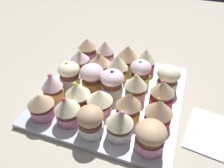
% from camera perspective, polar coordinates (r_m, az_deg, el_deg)
% --- Properties ---
extents(ground_plane, '(1.80, 1.80, 0.03)m').
position_cam_1_polar(ground_plane, '(0.61, 0.00, -4.13)').
color(ground_plane, '#B2A899').
extents(baking_tray, '(0.37, 0.37, 0.01)m').
position_cam_1_polar(baking_tray, '(0.60, 0.00, -2.67)').
color(baking_tray, silver).
rests_on(baking_tray, ground_plane).
extents(cupcake_0, '(0.06, 0.06, 0.07)m').
position_cam_1_polar(cupcake_0, '(0.54, -17.95, -5.18)').
color(cupcake_0, pink).
rests_on(cupcake_0, baking_tray).
extents(cupcake_1, '(0.06, 0.06, 0.08)m').
position_cam_1_polar(cupcake_1, '(0.51, -11.52, -6.51)').
color(cupcake_1, pink).
rests_on(cupcake_1, baking_tray).
extents(cupcake_2, '(0.06, 0.06, 0.07)m').
position_cam_1_polar(cupcake_2, '(0.48, -5.96, -9.36)').
color(cupcake_2, white).
rests_on(cupcake_2, baking_tray).
extents(cupcake_3, '(0.06, 0.06, 0.08)m').
position_cam_1_polar(cupcake_3, '(0.47, 2.00, -10.20)').
color(cupcake_3, white).
rests_on(cupcake_3, baking_tray).
extents(cupcake_4, '(0.06, 0.06, 0.07)m').
position_cam_1_polar(cupcake_4, '(0.46, 9.88, -13.29)').
color(cupcake_4, pink).
rests_on(cupcake_4, baking_tray).
extents(cupcake_5, '(0.05, 0.05, 0.07)m').
position_cam_1_polar(cupcake_5, '(0.58, -15.27, -0.45)').
color(cupcake_5, '#EFC651').
rests_on(cupcake_5, baking_tray).
extents(cupcake_6, '(0.06, 0.06, 0.07)m').
position_cam_1_polar(cupcake_6, '(0.54, -8.89, -2.61)').
color(cupcake_6, '#D1333D').
rests_on(cupcake_6, baking_tray).
extents(cupcake_7, '(0.06, 0.06, 0.07)m').
position_cam_1_polar(cupcake_7, '(0.52, -3.19, -4.20)').
color(cupcake_7, pink).
rests_on(cupcake_7, baking_tray).
extents(cupcake_8, '(0.06, 0.06, 0.08)m').
position_cam_1_polar(cupcake_8, '(0.50, 4.28, -5.66)').
color(cupcake_8, '#EFC651').
rests_on(cupcake_8, baking_tray).
extents(cupcake_9, '(0.06, 0.06, 0.07)m').
position_cam_1_polar(cupcake_9, '(0.50, 12.04, -7.16)').
color(cupcake_9, '#D1333D').
rests_on(cupcake_9, baking_tray).
extents(cupcake_10, '(0.06, 0.06, 0.07)m').
position_cam_1_polar(cupcake_10, '(0.62, -10.99, 2.80)').
color(cupcake_10, white).
rests_on(cupcake_10, baking_tray).
extents(cupcake_11, '(0.06, 0.06, 0.07)m').
position_cam_1_polar(cupcake_11, '(0.59, -5.22, 2.01)').
color(cupcake_11, '#EFC651').
rests_on(cupcake_11, baking_tray).
extents(cupcake_12, '(0.06, 0.06, 0.07)m').
position_cam_1_polar(cupcake_12, '(0.57, -0.03, 0.59)').
color(cupcake_12, white).
rests_on(cupcake_12, baking_tray).
extents(cupcake_13, '(0.06, 0.06, 0.08)m').
position_cam_1_polar(cupcake_13, '(0.55, 6.12, -0.78)').
color(cupcake_13, white).
rests_on(cupcake_13, baking_tray).
extents(cupcake_14, '(0.06, 0.06, 0.07)m').
position_cam_1_polar(cupcake_14, '(0.55, 12.96, -2.31)').
color(cupcake_14, '#D1333D').
rests_on(cupcake_14, baking_tray).
extents(cupcake_15, '(0.06, 0.06, 0.07)m').
position_cam_1_polar(cupcake_15, '(0.67, -8.41, 6.33)').
color(cupcake_15, '#D1333D').
rests_on(cupcake_15, baking_tray).
extents(cupcake_16, '(0.06, 0.06, 0.07)m').
position_cam_1_polar(cupcake_16, '(0.64, -3.22, 5.23)').
color(cupcake_16, white).
rests_on(cupcake_16, baking_tray).
extents(cupcake_17, '(0.06, 0.06, 0.08)m').
position_cam_1_polar(cupcake_17, '(0.62, 1.42, 4.44)').
color(cupcake_17, '#EFC651').
rests_on(cupcake_17, baking_tray).
extents(cupcake_18, '(0.06, 0.06, 0.07)m').
position_cam_1_polar(cupcake_18, '(0.61, 7.39, 3.13)').
color(cupcake_18, '#EFC651').
rests_on(cupcake_18, baking_tray).
extents(cupcake_19, '(0.06, 0.06, 0.07)m').
position_cam_1_polar(cupcake_19, '(0.60, 14.35, 1.58)').
color(cupcake_19, white).
rests_on(cupcake_19, baking_tray).
extents(cupcake_20, '(0.06, 0.06, 0.07)m').
position_cam_1_polar(cupcake_20, '(0.72, -6.39, 9.15)').
color(cupcake_20, pink).
rests_on(cupcake_20, baking_tray).
extents(cupcake_21, '(0.06, 0.06, 0.07)m').
position_cam_1_polar(cupcake_21, '(0.70, -1.75, 8.49)').
color(cupcake_21, pink).
rests_on(cupcake_21, baking_tray).
extents(cupcake_22, '(0.07, 0.07, 0.08)m').
position_cam_1_polar(cupcake_22, '(0.66, 4.06, 7.09)').
color(cupcake_22, white).
rests_on(cupcake_22, baking_tray).
extents(cupcake_23, '(0.06, 0.06, 0.07)m').
position_cam_1_polar(cupcake_23, '(0.66, 8.69, 6.22)').
color(cupcake_23, '#D1333D').
rests_on(cupcake_23, baking_tray).
extents(napkin, '(0.14, 0.15, 0.01)m').
position_cam_1_polar(napkin, '(0.56, 25.45, -11.73)').
color(napkin, white).
rests_on(napkin, ground_plane).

